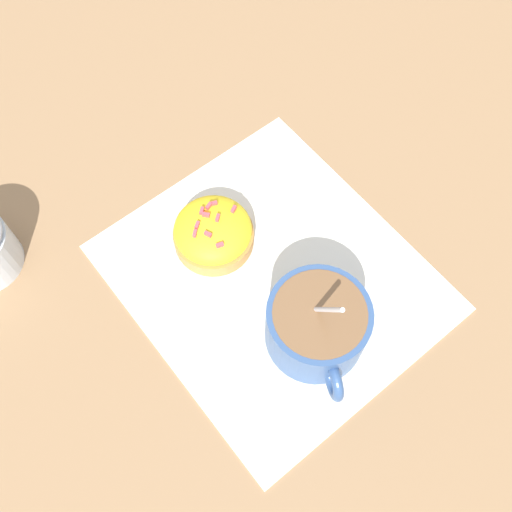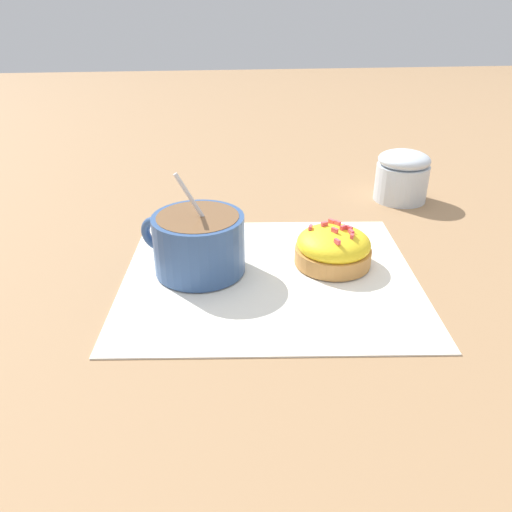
{
  "view_description": "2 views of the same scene",
  "coord_description": "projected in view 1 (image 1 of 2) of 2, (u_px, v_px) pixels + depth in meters",
  "views": [
    {
      "loc": [
        -0.15,
        0.17,
        0.52
      ],
      "look_at": [
        0.02,
        0.01,
        0.03
      ],
      "focal_mm": 42.0,
      "sensor_mm": 36.0,
      "label": 1
    },
    {
      "loc": [
        -0.06,
        -0.42,
        0.25
      ],
      "look_at": [
        -0.02,
        -0.02,
        0.03
      ],
      "focal_mm": 35.0,
      "sensor_mm": 36.0,
      "label": 2
    }
  ],
  "objects": [
    {
      "name": "frosted_pastry",
      "position": [
        213.0,
        232.0,
        0.56
      ],
      "size": [
        0.08,
        0.08,
        0.04
      ],
      "color": "#C18442",
      "rests_on": "paper_napkin"
    },
    {
      "name": "paper_napkin",
      "position": [
        273.0,
        277.0,
        0.56
      ],
      "size": [
        0.31,
        0.28,
        0.0
      ],
      "color": "white",
      "rests_on": "ground_plane"
    },
    {
      "name": "coffee_cup",
      "position": [
        318.0,
        325.0,
        0.51
      ],
      "size": [
        0.1,
        0.09,
        0.1
      ],
      "color": "#335184",
      "rests_on": "paper_napkin"
    },
    {
      "name": "ground_plane",
      "position": [
        273.0,
        277.0,
        0.56
      ],
      "size": [
        3.0,
        3.0,
        0.0
      ],
      "primitive_type": "plane",
      "color": "#93704C"
    }
  ]
}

